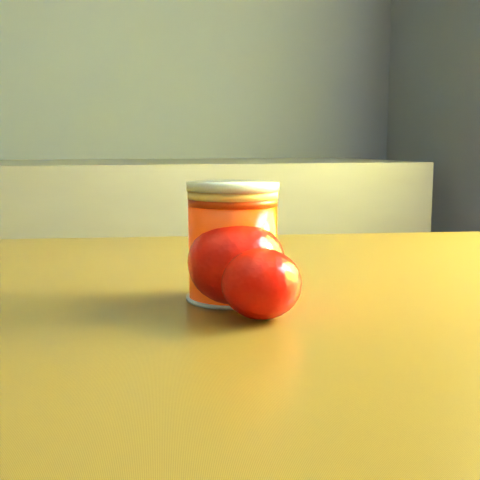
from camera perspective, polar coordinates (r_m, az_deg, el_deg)
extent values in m
cube|color=#584016|center=(0.56, 4.72, -7.24)|extent=(1.20, 0.92, 0.04)
cylinder|color=#F83404|center=(0.54, -0.61, -0.77)|extent=(0.07, 0.07, 0.08)
cylinder|color=#F0BB62|center=(0.54, -0.62, 3.93)|extent=(0.07, 0.07, 0.01)
cylinder|color=silver|center=(0.54, -0.62, 4.53)|extent=(0.08, 0.08, 0.00)
ellipsoid|color=#F21104|center=(0.53, -0.31, -1.91)|extent=(0.10, 0.10, 0.07)
ellipsoid|color=#F21104|center=(0.49, 1.85, -3.75)|extent=(0.07, 0.07, 0.05)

